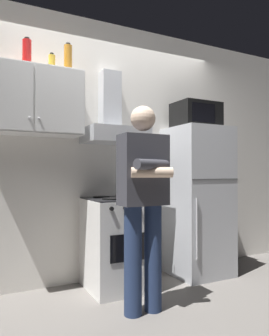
% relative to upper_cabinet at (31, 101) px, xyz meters
% --- Properties ---
extents(ground_plane, '(7.00, 7.00, 0.00)m').
position_rel_upper_cabinet_xyz_m(ground_plane, '(0.85, -0.37, -1.75)').
color(ground_plane, slate).
extents(back_wall_tiled, '(4.80, 0.10, 2.70)m').
position_rel_upper_cabinet_xyz_m(back_wall_tiled, '(0.85, 0.23, -0.40)').
color(back_wall_tiled, silver).
rests_on(back_wall_tiled, ground_plane).
extents(upper_cabinet, '(0.90, 0.37, 0.60)m').
position_rel_upper_cabinet_xyz_m(upper_cabinet, '(0.00, 0.00, 0.00)').
color(upper_cabinet, silver).
extents(stove_oven, '(0.60, 0.62, 0.87)m').
position_rel_upper_cabinet_xyz_m(stove_oven, '(0.80, -0.13, -1.32)').
color(stove_oven, white).
rests_on(stove_oven, ground_plane).
extents(range_hood, '(0.60, 0.44, 0.75)m').
position_rel_upper_cabinet_xyz_m(range_hood, '(0.80, 0.00, -0.15)').
color(range_hood, '#B7BABF').
extents(refrigerator, '(0.60, 0.62, 1.60)m').
position_rel_upper_cabinet_xyz_m(refrigerator, '(1.75, -0.12, -0.95)').
color(refrigerator, silver).
rests_on(refrigerator, ground_plane).
extents(microwave, '(0.48, 0.37, 0.28)m').
position_rel_upper_cabinet_xyz_m(microwave, '(1.75, -0.11, -0.01)').
color(microwave, black).
rests_on(microwave, refrigerator).
extents(person_standing, '(0.38, 0.33, 1.64)m').
position_rel_upper_cabinet_xyz_m(person_standing, '(0.75, -0.73, -0.85)').
color(person_standing, navy).
rests_on(person_standing, ground_plane).
extents(cooking_pot, '(0.31, 0.21, 0.11)m').
position_rel_upper_cabinet_xyz_m(cooking_pot, '(0.93, -0.24, -0.82)').
color(cooking_pot, '#B7BABF').
rests_on(cooking_pot, stove_oven).
extents(bottle_spice_jar, '(0.06, 0.06, 0.16)m').
position_rel_upper_cabinet_xyz_m(bottle_spice_jar, '(0.18, -0.01, 0.37)').
color(bottle_spice_jar, gold).
rests_on(bottle_spice_jar, upper_cabinet).
extents(bottle_liquor_amber, '(0.07, 0.07, 0.27)m').
position_rel_upper_cabinet_xyz_m(bottle_liquor_amber, '(0.33, -0.02, 0.43)').
color(bottle_liquor_amber, '#B7721E').
rests_on(bottle_liquor_amber, upper_cabinet).
extents(bottle_soda_red, '(0.08, 0.08, 0.25)m').
position_rel_upper_cabinet_xyz_m(bottle_soda_red, '(-0.04, -0.02, 0.42)').
color(bottle_soda_red, red).
rests_on(bottle_soda_red, upper_cabinet).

